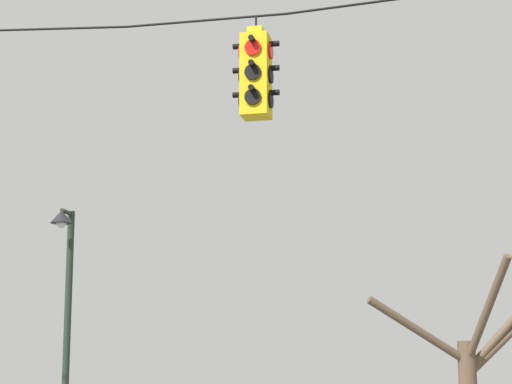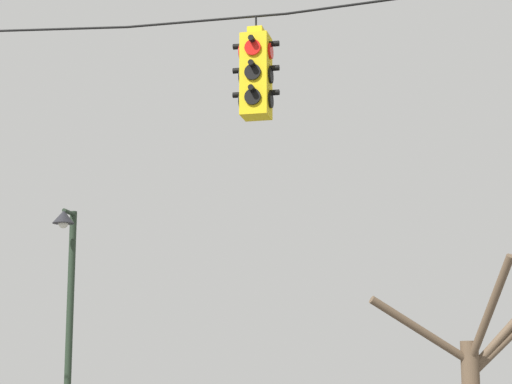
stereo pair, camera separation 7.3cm
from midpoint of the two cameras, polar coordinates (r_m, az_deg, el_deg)
span_wire at (r=12.77m, az=-2.75°, el=10.70°), size 14.50×0.03×0.70m
traffic_light_over_intersection at (r=12.29m, az=0.17°, el=6.71°), size 0.58×0.58×1.29m
street_lamp at (r=17.19m, az=-10.64°, el=-6.51°), size 0.37×0.66×4.93m
bare_tree at (r=20.57m, az=12.63°, el=-10.27°), size 3.72×2.58×4.43m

